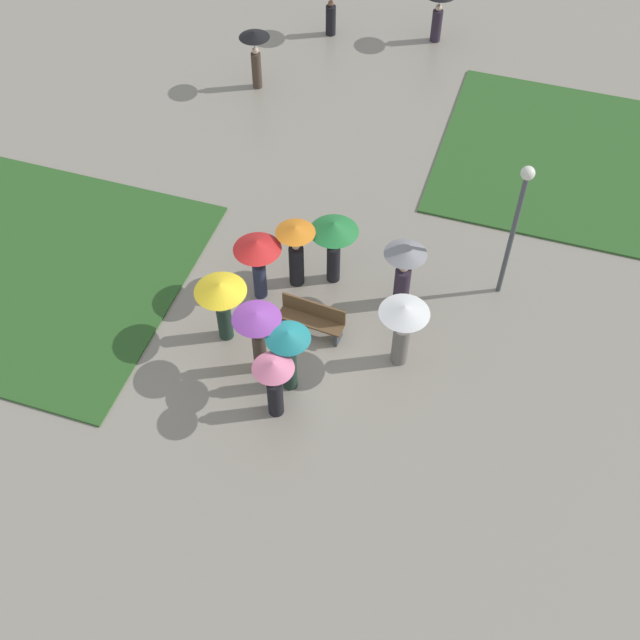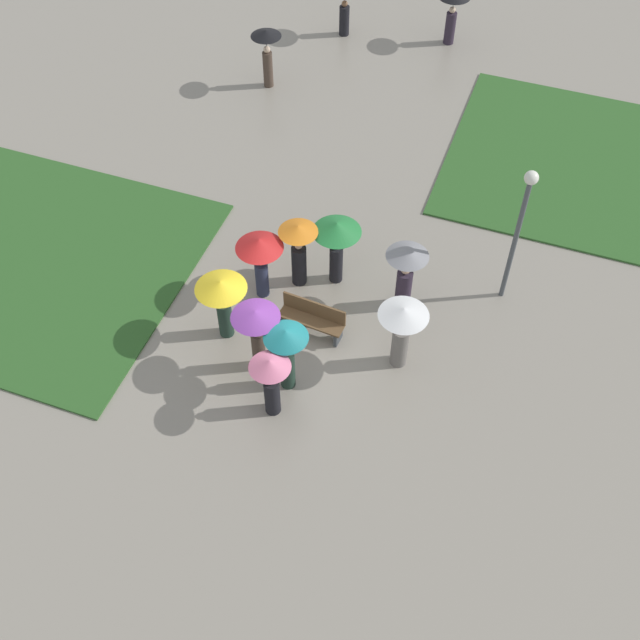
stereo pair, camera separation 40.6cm
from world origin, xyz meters
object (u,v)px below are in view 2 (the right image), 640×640
at_px(crowd_person_yellow, 222,295).
at_px(park_bench, 312,317).
at_px(crowd_person_white, 402,326).
at_px(lone_walker_mid_plaza, 453,4).
at_px(crowd_person_teal, 286,348).
at_px(crowd_person_red, 260,253).
at_px(crowd_person_pink, 271,378).
at_px(crowd_person_orange, 299,247).
at_px(crowd_person_green, 337,237).
at_px(lamp_post, 521,219).
at_px(crowd_person_grey, 406,269).
at_px(lone_walker_far_path, 267,47).
at_px(crowd_person_purple, 256,327).

bearing_deg(crowd_person_yellow, park_bench, 162.25).
bearing_deg(crowd_person_white, lone_walker_mid_plaza, -94.32).
distance_m(crowd_person_teal, crowd_person_red, 2.87).
height_order(crowd_person_yellow, crowd_person_pink, crowd_person_yellow).
bearing_deg(crowd_person_orange, crowd_person_green, -63.12).
relative_size(park_bench, crowd_person_white, 0.86).
distance_m(park_bench, lamp_post, 5.28).
bearing_deg(crowd_person_yellow, lone_walker_mid_plaza, -137.61).
bearing_deg(park_bench, crowd_person_yellow, -153.22).
bearing_deg(crowd_person_teal, lone_walker_mid_plaza, 10.03).
distance_m(crowd_person_green, crowd_person_yellow, 3.17).
xyz_separation_m(park_bench, crowd_person_red, (-1.58, 0.70, 0.97)).
xyz_separation_m(lamp_post, crowd_person_grey, (-2.25, -1.15, -1.30)).
height_order(lamp_post, crowd_person_green, lamp_post).
bearing_deg(crowd_person_green, lone_walker_mid_plaza, 76.11).
xyz_separation_m(crowd_person_red, crowd_person_grey, (3.36, 0.83, -0.17)).
bearing_deg(crowd_person_yellow, crowd_person_red, -142.41).
relative_size(crowd_person_orange, lone_walker_far_path, 0.99).
bearing_deg(crowd_person_orange, crowd_person_white, -115.50).
distance_m(crowd_person_green, crowd_person_teal, 3.45).
bearing_deg(lone_walker_mid_plaza, crowd_person_yellow, -138.66).
xyz_separation_m(crowd_person_purple, crowd_person_orange, (-0.09, 2.80, -0.19)).
distance_m(crowd_person_purple, crowd_person_grey, 3.90).
distance_m(crowd_person_purple, lone_walker_mid_plaza, 14.91).
bearing_deg(lone_walker_mid_plaza, crowd_person_orange, -135.14).
bearing_deg(lone_walker_far_path, crowd_person_red, 133.87).
relative_size(crowd_person_white, crowd_person_teal, 0.98).
distance_m(crowd_person_purple, crowd_person_white, 3.21).
relative_size(lamp_post, crowd_person_yellow, 2.16).
bearing_deg(park_bench, crowd_person_grey, 44.80).
height_order(park_bench, crowd_person_green, crowd_person_green).
bearing_deg(crowd_person_yellow, crowd_person_pink, 98.19).
xyz_separation_m(crowd_person_orange, lone_walker_mid_plaza, (0.84, 12.09, 0.18)).
relative_size(crowd_person_pink, lone_walker_mid_plaza, 0.94).
bearing_deg(crowd_person_red, crowd_person_teal, 131.84).
xyz_separation_m(lamp_post, crowd_person_white, (-1.84, -2.89, -1.24)).
bearing_deg(crowd_person_green, crowd_person_pink, -103.96).
xyz_separation_m(crowd_person_grey, lone_walker_mid_plaza, (-1.82, 11.96, 0.15)).
bearing_deg(crowd_person_green, park_bench, -103.07).
bearing_deg(lone_walker_mid_plaza, crowd_person_red, -138.10).
relative_size(crowd_person_yellow, lone_walker_far_path, 0.94).
height_order(lamp_post, lone_walker_mid_plaza, lamp_post).
height_order(park_bench, crowd_person_pink, crowd_person_pink).
relative_size(park_bench, crowd_person_pink, 0.90).
bearing_deg(crowd_person_yellow, crowd_person_white, 147.72).
bearing_deg(lone_walker_far_path, lamp_post, 166.83).
relative_size(crowd_person_purple, lone_walker_mid_plaza, 1.00).
bearing_deg(crowd_person_teal, lone_walker_far_path, 34.24).
distance_m(crowd_person_pink, crowd_person_grey, 4.36).
relative_size(crowd_person_green, lone_walker_far_path, 1.00).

